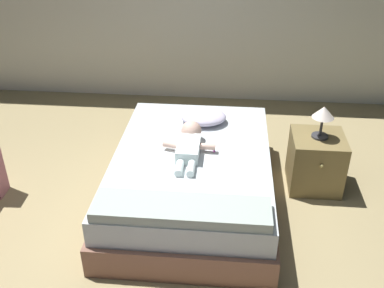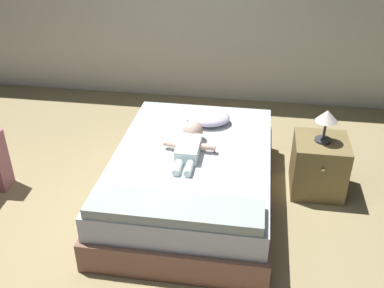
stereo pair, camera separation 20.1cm
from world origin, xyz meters
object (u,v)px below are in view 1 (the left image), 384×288
object	(u,v)px
nightstand	(315,161)
lamp	(323,115)
bed	(192,177)
toothbrush	(213,148)
baby	(189,143)
pillow	(203,117)

from	to	relation	value
nightstand	lamp	xyz separation A→B (m)	(0.00, 0.00, 0.48)
bed	nightstand	size ratio (longest dim) A/B	3.92
toothbrush	nightstand	bearing A→B (deg)	12.67
toothbrush	nightstand	world-z (taller)	nightstand
baby	lamp	world-z (taller)	lamp
pillow	baby	size ratio (longest dim) A/B	0.63
lamp	pillow	bearing A→B (deg)	165.37
bed	pillow	world-z (taller)	pillow
baby	lamp	distance (m)	1.20
baby	nightstand	world-z (taller)	baby
baby	lamp	bearing A→B (deg)	12.38
nightstand	bed	bearing A→B (deg)	-164.00
baby	nightstand	xyz separation A→B (m)	(1.15, 0.25, -0.28)
nightstand	baby	bearing A→B (deg)	-167.62
pillow	baby	distance (m)	0.54
toothbrush	lamp	size ratio (longest dim) A/B	0.40
toothbrush	nightstand	distance (m)	1.00
lamp	baby	bearing A→B (deg)	-167.62
nightstand	toothbrush	bearing A→B (deg)	-167.33
bed	toothbrush	size ratio (longest dim) A/B	16.79
bed	pillow	distance (m)	0.68
bed	baby	world-z (taller)	baby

